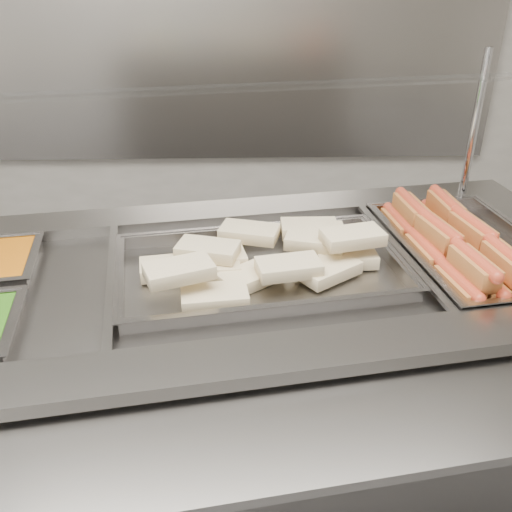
{
  "coord_description": "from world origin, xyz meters",
  "views": [
    {
      "loc": [
        0.07,
        -0.78,
        1.69
      ],
      "look_at": [
        0.11,
        0.52,
        0.98
      ],
      "focal_mm": 40.0,
      "sensor_mm": 36.0,
      "label": 1
    }
  ],
  "objects_px": {
    "sneeze_guard": "(220,96)",
    "pan_hotdogs": "(467,258)",
    "steam_counter": "(239,404)",
    "pan_wraps": "(260,273)"
  },
  "relations": [
    {
      "from": "sneeze_guard",
      "to": "pan_hotdogs",
      "type": "distance_m",
      "value": 0.83
    },
    {
      "from": "steam_counter",
      "to": "sneeze_guard",
      "type": "height_order",
      "value": "sneeze_guard"
    },
    {
      "from": "sneeze_guard",
      "to": "pan_hotdogs",
      "type": "height_order",
      "value": "sneeze_guard"
    },
    {
      "from": "pan_hotdogs",
      "to": "sneeze_guard",
      "type": "bearing_deg",
      "value": 169.94
    },
    {
      "from": "steam_counter",
      "to": "pan_hotdogs",
      "type": "bearing_deg",
      "value": 9.21
    },
    {
      "from": "sneeze_guard",
      "to": "steam_counter",
      "type": "bearing_deg",
      "value": -80.78
    },
    {
      "from": "pan_hotdogs",
      "to": "pan_wraps",
      "type": "height_order",
      "value": "same"
    },
    {
      "from": "steam_counter",
      "to": "pan_wraps",
      "type": "xyz_separation_m",
      "value": [
        0.06,
        0.01,
        0.45
      ]
    },
    {
      "from": "sneeze_guard",
      "to": "pan_wraps",
      "type": "height_order",
      "value": "sneeze_guard"
    },
    {
      "from": "pan_hotdogs",
      "to": "pan_wraps",
      "type": "distance_m",
      "value": 0.6
    }
  ]
}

